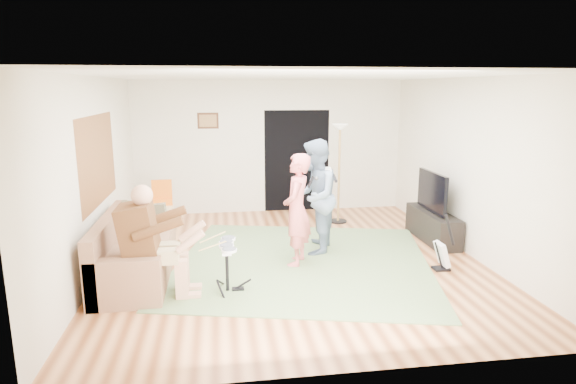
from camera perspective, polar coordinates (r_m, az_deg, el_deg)
The scene contains 19 objects.
floor at distance 7.34m, azimuth 0.56°, elevation -8.00°, with size 6.00×6.00×0.00m, color brown.
walls at distance 6.99m, azimuth 0.58°, elevation 2.44°, with size 5.50×6.00×2.70m, color beige, non-canonical shape.
ceiling at distance 6.89m, azimuth 0.61°, elevation 13.58°, with size 6.00×6.00×0.00m, color white.
window_blinds at distance 7.27m, azimuth -21.61°, elevation 3.56°, with size 2.05×2.05×0.00m, color brown.
doorway at distance 10.04m, azimuth 1.05°, elevation 3.70°, with size 2.10×2.10×0.00m, color black.
picture_frame at distance 9.82m, azimuth -9.47°, elevation 8.33°, with size 0.42×0.03×0.32m, color #3F2314.
area_rug at distance 7.22m, azimuth 1.82°, elevation -8.30°, with size 3.65×3.62×0.02m, color #5C7648.
sofa at distance 6.92m, azimuth -18.22°, elevation -7.42°, with size 0.87×2.11×0.86m.
drummer at distance 6.16m, azimuth -15.41°, elevation -7.05°, with size 0.92×0.51×1.42m.
drum_kit at distance 6.20m, azimuth -7.23°, elevation -9.16°, with size 0.36×0.64×0.66m.
singer at distance 6.92m, azimuth 1.06°, elevation -2.15°, with size 0.60×0.39×1.64m, color #DB5F62.
microphone at distance 6.87m, azimuth 2.72°, elevation 1.18°, with size 0.06×0.06×0.24m, color black, non-canonical shape.
guitarist at distance 7.45m, azimuth 3.17°, elevation -0.58°, with size 0.86×0.67×1.78m, color slate.
guitar_held at distance 7.43m, azimuth 4.72°, elevation 1.89°, with size 0.12×0.60×0.26m, color white, non-canonical shape.
guitar_spare at distance 7.21m, azimuth 17.84°, elevation -7.01°, with size 0.29×0.26×0.81m.
torchiere_lamp at distance 9.11m, azimuth 6.11°, elevation 4.29°, with size 0.34×0.34×1.88m.
dining_chair at distance 9.08m, azimuth -14.63°, elevation -2.33°, with size 0.40×0.41×0.89m.
tv_cabinet at distance 8.53m, azimuth 16.78°, elevation -3.86°, with size 0.40×1.40×0.50m, color black.
television at distance 8.37m, azimuth 16.72°, elevation 0.07°, with size 0.06×1.00×0.65m, color black.
Camera 1 is at (-1.06, -6.81, 2.54)m, focal length 30.00 mm.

